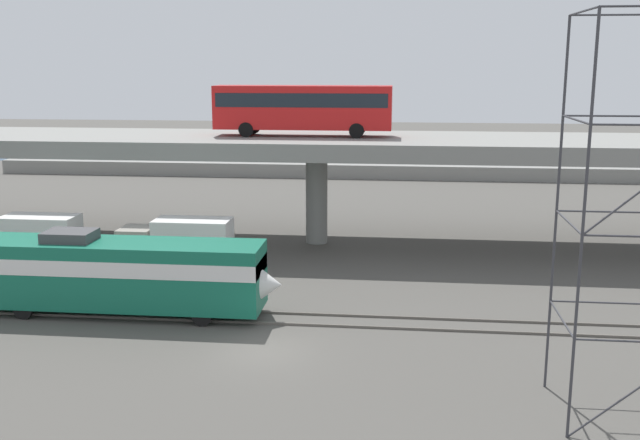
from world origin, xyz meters
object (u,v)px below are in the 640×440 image
at_px(parked_car_4, 581,154).
at_px(train_locomotive, 133,272).
at_px(parked_car_2, 296,150).
at_px(parked_car_1, 109,151).
at_px(parked_car_3, 159,147).
at_px(service_truck_west, 179,241).
at_px(parked_car_0, 256,152).
at_px(service_truck_east, 27,237).
at_px(transit_bus_on_overpass, 303,106).
at_px(scaffolding_tower, 631,210).

bearing_deg(parked_car_4, train_locomotive, -122.78).
bearing_deg(parked_car_2, parked_car_4, -0.98).
xyz_separation_m(parked_car_1, parked_car_3, (4.36, 4.97, 0.00)).
relative_size(train_locomotive, parked_car_1, 3.72).
relative_size(service_truck_west, parked_car_4, 1.65).
distance_m(parked_car_3, parked_car_4, 49.85).
bearing_deg(parked_car_0, service_truck_east, 80.98).
relative_size(train_locomotive, service_truck_east, 2.24).
xyz_separation_m(service_truck_east, parked_car_0, (6.45, 40.61, 0.64)).
height_order(parked_car_1, parked_car_3, same).
relative_size(parked_car_2, parked_car_4, 1.10).
relative_size(parked_car_0, parked_car_4, 1.09).
xyz_separation_m(service_truck_west, parked_car_0, (-3.27, 40.61, 0.64)).
bearing_deg(service_truck_west, transit_bus_on_overpass, -131.25).
xyz_separation_m(service_truck_west, parked_car_4, (33.44, 42.82, 0.64)).
distance_m(service_truck_west, service_truck_east, 9.72).
relative_size(train_locomotive, scaffolding_tower, 1.10).
relative_size(service_truck_east, parked_car_3, 1.47).
distance_m(service_truck_west, parked_car_1, 45.34).
bearing_deg(scaffolding_tower, service_truck_west, 140.78).
bearing_deg(parked_car_0, service_truck_west, 94.60).
height_order(parked_car_0, parked_car_3, same).
height_order(transit_bus_on_overpass, parked_car_2, transit_bus_on_overpass).
relative_size(train_locomotive, parked_car_2, 3.38).
xyz_separation_m(train_locomotive, parked_car_1, (-21.02, 48.94, 0.08)).
distance_m(service_truck_east, parked_car_1, 41.80).
bearing_deg(train_locomotive, service_truck_east, 139.39).
xyz_separation_m(train_locomotive, parked_car_3, (-16.67, 53.91, 0.09)).
distance_m(service_truck_west, parked_car_4, 54.34).
xyz_separation_m(scaffolding_tower, parked_car_1, (-41.73, 57.49, -5.15)).
distance_m(service_truck_east, parked_car_3, 45.79).
height_order(service_truck_west, parked_car_4, service_truck_west).
xyz_separation_m(train_locomotive, parked_car_2, (0.68, 51.98, 0.09)).
height_order(parked_car_1, parked_car_2, same).
xyz_separation_m(transit_bus_on_overpass, parked_car_3, (-23.01, 37.70, -7.18)).
relative_size(transit_bus_on_overpass, parked_car_2, 2.65).
height_order(scaffolding_tower, parked_car_3, scaffolding_tower).
distance_m(parked_car_0, parked_car_3, 13.89).
relative_size(scaffolding_tower, parked_car_1, 3.40).
relative_size(scaffolding_tower, parked_car_0, 3.09).
height_order(train_locomotive, parked_car_2, train_locomotive).
bearing_deg(scaffolding_tower, parked_car_0, 112.81).
distance_m(parked_car_0, parked_car_1, 17.43).
distance_m(train_locomotive, parked_car_3, 56.42).
distance_m(service_truck_east, parked_car_0, 41.13).
bearing_deg(service_truck_west, parked_car_0, -85.40).
distance_m(service_truck_west, parked_car_0, 40.75).
distance_m(service_truck_east, parked_car_2, 44.69).
height_order(scaffolding_tower, parked_car_2, scaffolding_tower).
distance_m(parked_car_2, parked_car_4, 32.45).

